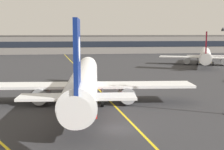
% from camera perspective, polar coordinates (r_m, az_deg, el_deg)
% --- Properties ---
extents(ground_plane, '(400.00, 400.00, 0.00)m').
position_cam_1_polar(ground_plane, '(34.93, 0.61, -9.64)').
color(ground_plane, '#2D2D30').
extents(taxiway_centreline, '(14.30, 179.48, 0.01)m').
position_cam_1_polar(taxiway_centreline, '(64.03, -3.25, -1.72)').
color(taxiway_centreline, yellow).
rests_on(taxiway_centreline, ground).
extents(airliner_foreground, '(32.29, 41.52, 11.65)m').
position_cam_1_polar(airliner_foreground, '(46.37, -5.01, -1.10)').
color(airliner_foreground, white).
rests_on(airliner_foreground, ground).
extents(airliner_background, '(28.53, 35.82, 10.64)m').
position_cam_1_polar(airliner_background, '(106.51, 16.34, 3.37)').
color(airliner_background, white).
rests_on(airliner_background, ground).
extents(terminal_building, '(142.31, 12.40, 9.06)m').
position_cam_1_polar(terminal_building, '(160.85, -3.88, 5.50)').
color(terminal_building, slate).
rests_on(terminal_building, ground).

